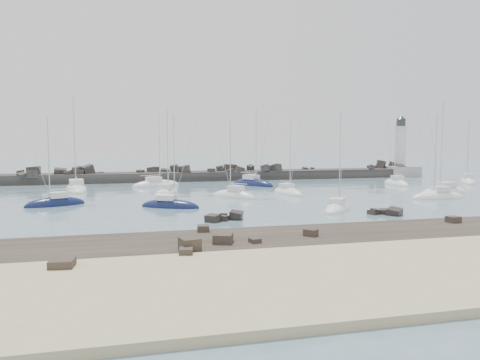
{
  "coord_description": "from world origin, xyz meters",
  "views": [
    {
      "loc": [
        -14.53,
        -57.05,
        8.43
      ],
      "look_at": [
        2.69,
        12.0,
        2.2
      ],
      "focal_mm": 35.0,
      "sensor_mm": 36.0,
      "label": 1
    }
  ],
  "objects_px": {
    "sailboat_10": "(396,184)",
    "sailboat_4": "(156,185)",
    "sailboat_2": "(55,204)",
    "sailboat_8": "(253,184)",
    "sailboat_12": "(467,182)",
    "sailboat_6": "(288,193)",
    "sailboat_5": "(234,196)",
    "lighthouse": "(400,162)",
    "sailboat_11": "(444,193)",
    "sailboat_7": "(338,209)",
    "sailboat_13": "(170,206)",
    "sailboat_3": "(167,194)",
    "sailboat_1": "(76,190)",
    "sailboat_9": "(438,197)"
  },
  "relations": [
    {
      "from": "sailboat_10",
      "to": "sailboat_4",
      "type": "bearing_deg",
      "value": 169.19
    },
    {
      "from": "sailboat_2",
      "to": "sailboat_8",
      "type": "distance_m",
      "value": 36.91
    },
    {
      "from": "sailboat_12",
      "to": "sailboat_6",
      "type": "bearing_deg",
      "value": -167.45
    },
    {
      "from": "sailboat_5",
      "to": "sailboat_6",
      "type": "bearing_deg",
      "value": 13.14
    },
    {
      "from": "lighthouse",
      "to": "sailboat_11",
      "type": "xyz_separation_m",
      "value": [
        -13.69,
        -33.17,
        -2.94
      ]
    },
    {
      "from": "sailboat_5",
      "to": "lighthouse",
      "type": "bearing_deg",
      "value": 32.53
    },
    {
      "from": "sailboat_11",
      "to": "sailboat_12",
      "type": "relative_size",
      "value": 1.17
    },
    {
      "from": "sailboat_5",
      "to": "sailboat_7",
      "type": "height_order",
      "value": "sailboat_7"
    },
    {
      "from": "sailboat_5",
      "to": "sailboat_7",
      "type": "xyz_separation_m",
      "value": [
        9.28,
        -14.87,
        -0.03
      ]
    },
    {
      "from": "lighthouse",
      "to": "sailboat_8",
      "type": "height_order",
      "value": "lighthouse"
    },
    {
      "from": "sailboat_13",
      "to": "sailboat_3",
      "type": "bearing_deg",
      "value": 86.44
    },
    {
      "from": "sailboat_2",
      "to": "sailboat_5",
      "type": "xyz_separation_m",
      "value": [
        23.99,
        2.73,
        0.0
      ]
    },
    {
      "from": "sailboat_13",
      "to": "sailboat_8",
      "type": "bearing_deg",
      "value": 54.37
    },
    {
      "from": "sailboat_8",
      "to": "sailboat_11",
      "type": "bearing_deg",
      "value": -39.19
    },
    {
      "from": "sailboat_3",
      "to": "sailboat_5",
      "type": "xyz_separation_m",
      "value": [
        9.14,
        -5.73,
        0.01
      ]
    },
    {
      "from": "sailboat_7",
      "to": "sailboat_8",
      "type": "relative_size",
      "value": 0.83
    },
    {
      "from": "sailboat_1",
      "to": "sailboat_10",
      "type": "height_order",
      "value": "sailboat_1"
    },
    {
      "from": "sailboat_9",
      "to": "sailboat_1",
      "type": "bearing_deg",
      "value": 155.8
    },
    {
      "from": "sailboat_7",
      "to": "sailboat_13",
      "type": "bearing_deg",
      "value": 159.92
    },
    {
      "from": "sailboat_1",
      "to": "sailboat_2",
      "type": "xyz_separation_m",
      "value": [
        -0.93,
        -17.39,
        0.0
      ]
    },
    {
      "from": "sailboat_5",
      "to": "sailboat_12",
      "type": "relative_size",
      "value": 0.92
    },
    {
      "from": "sailboat_6",
      "to": "sailboat_8",
      "type": "distance_m",
      "value": 14.51
    },
    {
      "from": "sailboat_5",
      "to": "sailboat_2",
      "type": "bearing_deg",
      "value": -173.5
    },
    {
      "from": "sailboat_11",
      "to": "sailboat_12",
      "type": "height_order",
      "value": "sailboat_11"
    },
    {
      "from": "sailboat_9",
      "to": "sailboat_11",
      "type": "bearing_deg",
      "value": 46.17
    },
    {
      "from": "sailboat_1",
      "to": "sailboat_3",
      "type": "distance_m",
      "value": 16.53
    },
    {
      "from": "sailboat_2",
      "to": "sailboat_9",
      "type": "height_order",
      "value": "sailboat_9"
    },
    {
      "from": "sailboat_7",
      "to": "sailboat_11",
      "type": "distance_m",
      "value": 25.65
    },
    {
      "from": "sailboat_3",
      "to": "sailboat_7",
      "type": "height_order",
      "value": "sailboat_3"
    },
    {
      "from": "sailboat_7",
      "to": "sailboat_11",
      "type": "relative_size",
      "value": 0.81
    },
    {
      "from": "lighthouse",
      "to": "sailboat_7",
      "type": "distance_m",
      "value": 57.66
    },
    {
      "from": "sailboat_1",
      "to": "sailboat_4",
      "type": "relative_size",
      "value": 1.17
    },
    {
      "from": "lighthouse",
      "to": "sailboat_8",
      "type": "bearing_deg",
      "value": -161.57
    },
    {
      "from": "sailboat_9",
      "to": "sailboat_2",
      "type": "bearing_deg",
      "value": 173.88
    },
    {
      "from": "sailboat_8",
      "to": "sailboat_12",
      "type": "relative_size",
      "value": 1.15
    },
    {
      "from": "sailboat_6",
      "to": "sailboat_11",
      "type": "bearing_deg",
      "value": -14.16
    },
    {
      "from": "sailboat_5",
      "to": "sailboat_8",
      "type": "distance_m",
      "value": 18.16
    },
    {
      "from": "sailboat_7",
      "to": "sailboat_3",
      "type": "bearing_deg",
      "value": 131.79
    },
    {
      "from": "sailboat_2",
      "to": "sailboat_12",
      "type": "xyz_separation_m",
      "value": [
        73.07,
        13.76,
        0.01
      ]
    },
    {
      "from": "lighthouse",
      "to": "sailboat_3",
      "type": "bearing_deg",
      "value": -156.8
    },
    {
      "from": "sailboat_2",
      "to": "sailboat_1",
      "type": "bearing_deg",
      "value": 86.92
    },
    {
      "from": "sailboat_7",
      "to": "sailboat_8",
      "type": "bearing_deg",
      "value": 93.26
    },
    {
      "from": "sailboat_12",
      "to": "sailboat_13",
      "type": "height_order",
      "value": "sailboat_12"
    },
    {
      "from": "sailboat_2",
      "to": "sailboat_11",
      "type": "distance_m",
      "value": 56.4
    },
    {
      "from": "sailboat_7",
      "to": "sailboat_13",
      "type": "xyz_separation_m",
      "value": [
        -19.26,
        7.04,
        0.01
      ]
    },
    {
      "from": "lighthouse",
      "to": "sailboat_10",
      "type": "distance_m",
      "value": 22.61
    },
    {
      "from": "sailboat_1",
      "to": "sailboat_8",
      "type": "bearing_deg",
      "value": 3.54
    },
    {
      "from": "sailboat_8",
      "to": "sailboat_10",
      "type": "relative_size",
      "value": 1.18
    },
    {
      "from": "sailboat_5",
      "to": "sailboat_8",
      "type": "bearing_deg",
      "value": 65.64
    },
    {
      "from": "sailboat_2",
      "to": "sailboat_6",
      "type": "distance_m",
      "value": 33.43
    }
  ]
}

